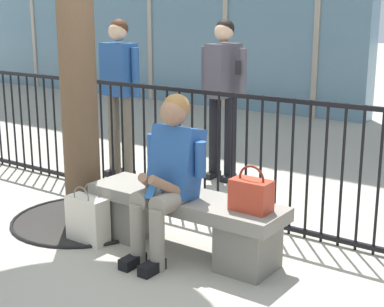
# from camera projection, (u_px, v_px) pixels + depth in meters

# --- Properties ---
(ground_plane) EXTENTS (60.00, 60.00, 0.00)m
(ground_plane) POSITION_uv_depth(u_px,v_px,m) (184.00, 251.00, 4.42)
(ground_plane) COLOR #A8A091
(stone_bench) EXTENTS (1.60, 0.44, 0.45)m
(stone_bench) POSITION_uv_depth(u_px,v_px,m) (184.00, 217.00, 4.35)
(stone_bench) COLOR gray
(stone_bench) RESTS_ON ground
(seated_person_with_phone) EXTENTS (0.52, 0.66, 1.21)m
(seated_person_with_phone) POSITION_uv_depth(u_px,v_px,m) (168.00, 172.00, 4.19)
(seated_person_with_phone) COLOR gray
(seated_person_with_phone) RESTS_ON ground
(handbag_on_bench) EXTENTS (0.28, 0.16, 0.32)m
(handbag_on_bench) POSITION_uv_depth(u_px,v_px,m) (251.00, 194.00, 3.95)
(handbag_on_bench) COLOR #B23823
(handbag_on_bench) RESTS_ON stone_bench
(shopping_bag) EXTENTS (0.34, 0.16, 0.47)m
(shopping_bag) POSITION_uv_depth(u_px,v_px,m) (88.00, 219.00, 4.55)
(shopping_bag) COLOR beige
(shopping_bag) RESTS_ON ground
(bystander_at_railing) EXTENTS (0.55, 0.28, 1.71)m
(bystander_at_railing) POSITION_uv_depth(u_px,v_px,m) (119.00, 86.00, 6.22)
(bystander_at_railing) COLOR #6B6051
(bystander_at_railing) RESTS_ON ground
(bystander_further_back) EXTENTS (0.55, 0.39, 1.71)m
(bystander_further_back) POSITION_uv_depth(u_px,v_px,m) (223.00, 87.00, 6.11)
(bystander_further_back) COLOR black
(bystander_further_back) RESTS_ON ground
(plaza_railing) EXTENTS (9.17, 0.04, 1.13)m
(plaza_railing) POSITION_uv_depth(u_px,v_px,m) (239.00, 158.00, 4.90)
(plaza_railing) COLOR black
(plaza_railing) RESTS_ON ground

